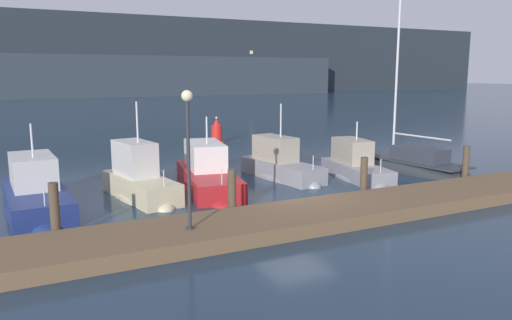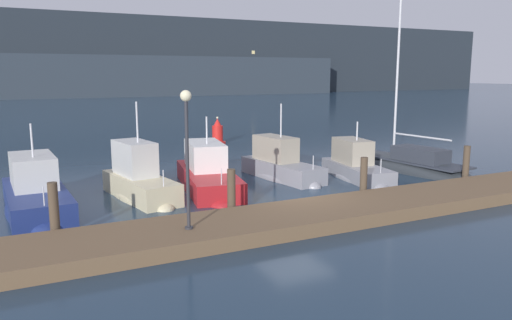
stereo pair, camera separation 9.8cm
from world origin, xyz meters
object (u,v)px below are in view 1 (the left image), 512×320
Objects in this scene: motorboat_berth_2 at (140,187)px; dock_lamppost at (188,137)px; motorboat_berth_1 at (37,202)px; motorboat_berth_5 at (355,171)px; sailboat_berth_6 at (404,167)px; channel_buoy at (217,134)px; motorboat_berth_4 at (281,171)px; motorboat_berth_3 at (208,180)px.

motorboat_berth_2 is 6.62m from dock_lamppost.
motorboat_berth_1 is 13.81m from motorboat_berth_5.
sailboat_berth_6 is at bearing -0.10° from motorboat_berth_1.
dock_lamppost is at bearing -156.62° from sailboat_berth_6.
motorboat_berth_2 is 13.56m from sailboat_berth_6.
motorboat_berth_2 reaches higher than motorboat_berth_5.
motorboat_berth_2 is (3.77, 0.14, 0.09)m from motorboat_berth_1.
channel_buoy is 0.48× the size of dock_lamppost.
motorboat_berth_4 is 6.79m from sailboat_berth_6.
motorboat_berth_2 is 6.88m from motorboat_berth_4.
motorboat_berth_1 is 1.21× the size of motorboat_berth_5.
motorboat_berth_1 is 17.89m from channel_buoy.
sailboat_berth_6 is at bearing -0.73° from motorboat_berth_2.
channel_buoy is at bearing 81.98° from motorboat_berth_4.
channel_buoy is at bearing 96.27° from motorboat_berth_5.
motorboat_berth_3 is at bearing 171.63° from motorboat_berth_5.
motorboat_berth_4 is 2.87× the size of channel_buoy.
motorboat_berth_3 reaches higher than channel_buoy.
motorboat_berth_1 is at bearing -174.95° from motorboat_berth_4.
channel_buoy is (1.70, 12.04, 0.37)m from motorboat_berth_4.
dock_lamppost reaches higher than motorboat_berth_3.
motorboat_berth_1 is at bearing -176.24° from motorboat_berth_3.
motorboat_berth_5 is (3.19, -1.53, -0.00)m from motorboat_berth_4.
motorboat_berth_1 is 0.48× the size of sailboat_berth_6.
motorboat_berth_3 is at bearing -172.71° from motorboat_berth_4.
motorboat_berth_5 is 3.58m from sailboat_berth_6.
motorboat_berth_1 is 7.52m from dock_lamppost.
motorboat_berth_4 is (10.61, 0.94, 0.02)m from motorboat_berth_1.
motorboat_berth_5 is (7.05, -1.04, -0.02)m from motorboat_berth_3.
motorboat_berth_4 reaches higher than channel_buoy.
channel_buoy is (8.54, 12.84, 0.29)m from motorboat_berth_2.
motorboat_berth_2 is 0.40× the size of sailboat_berth_6.
motorboat_berth_5 is 13.66m from channel_buoy.
dock_lamppost is at bearing -152.18° from motorboat_berth_5.
motorboat_berth_2 is at bearing 2.19° from motorboat_berth_1.
motorboat_berth_5 is (13.80, -0.59, 0.01)m from motorboat_berth_1.
sailboat_berth_6 reaches higher than dock_lamppost.
motorboat_berth_1 is 1.15× the size of motorboat_berth_4.
motorboat_berth_5 is at bearing -8.37° from motorboat_berth_3.
motorboat_berth_5 is 11.71m from dock_lamppost.
motorboat_berth_2 reaches higher than motorboat_berth_1.
motorboat_berth_3 is 1.32× the size of motorboat_berth_5.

